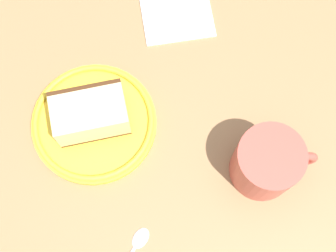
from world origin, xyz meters
The scene contains 5 objects.
ground_plane centered at (0.00, 0.00, -1.56)cm, with size 114.12×114.12×3.13cm, color #936D47.
small_plate centered at (-7.21, 1.21, 0.91)cm, with size 17.86×17.86×1.85cm.
cake_slice centered at (-7.10, 1.46, 3.94)cm, with size 11.66×9.76×5.68cm.
tea_mug centered at (8.01, -18.10, 4.47)cm, with size 10.57×8.80×8.70cm.
folded_napkin centered at (13.04, 8.85, 0.30)cm, with size 10.71×9.85×0.60cm, color white.
Camera 1 is at (-10.87, -21.84, 66.84)cm, focal length 51.91 mm.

